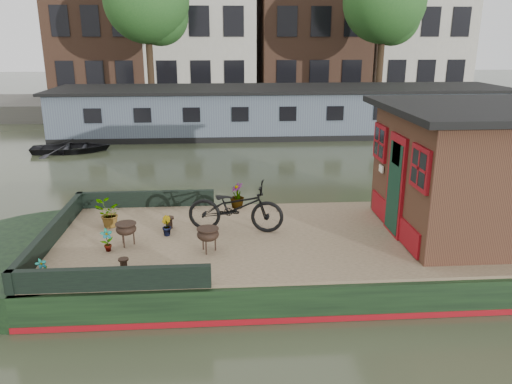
{
  "coord_description": "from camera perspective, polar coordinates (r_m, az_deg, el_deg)",
  "views": [
    {
      "loc": [
        -2.81,
        -8.71,
        4.23
      ],
      "look_at": [
        -2.16,
        0.5,
        1.37
      ],
      "focal_mm": 35.0,
      "sensor_mm": 36.0,
      "label": 1
    }
  ],
  "objects": [
    {
      "name": "ground",
      "position": [
        10.08,
        12.65,
        -8.06
      ],
      "size": [
        120.0,
        120.0,
        0.0
      ],
      "primitive_type": "plane",
      "color": "#313823",
      "rests_on": "ground"
    },
    {
      "name": "houseboat_hull",
      "position": [
        9.68,
        5.12,
        -7.0
      ],
      "size": [
        14.01,
        4.02,
        0.6
      ],
      "color": "black",
      "rests_on": "ground"
    },
    {
      "name": "houseboat_deck",
      "position": [
        9.83,
        12.89,
        -4.76
      ],
      "size": [
        11.8,
        3.8,
        0.05
      ],
      "primitive_type": "cube",
      "color": "#8D7757",
      "rests_on": "houseboat_hull"
    },
    {
      "name": "bow_bulwark",
      "position": [
        9.62,
        -17.42,
        -4.36
      ],
      "size": [
        3.0,
        4.0,
        0.35
      ],
      "color": "black",
      "rests_on": "houseboat_deck"
    },
    {
      "name": "cabin",
      "position": [
        10.31,
        25.09,
        2.37
      ],
      "size": [
        4.0,
        3.5,
        2.42
      ],
      "color": "#321913",
      "rests_on": "houseboat_deck"
    },
    {
      "name": "bicycle",
      "position": [
        9.55,
        -2.34,
        -1.73
      ],
      "size": [
        1.92,
        0.95,
        0.97
      ],
      "primitive_type": "imported",
      "rotation": [
        0.0,
        0.0,
        1.4
      ],
      "color": "black",
      "rests_on": "houseboat_deck"
    },
    {
      "name": "potted_plant_a",
      "position": [
        9.1,
        -16.66,
        -5.31
      ],
      "size": [
        0.26,
        0.24,
        0.41
      ],
      "primitive_type": "imported",
      "rotation": [
        0.0,
        0.0,
        0.57
      ],
      "color": "#9A5D2C",
      "rests_on": "houseboat_deck"
    },
    {
      "name": "potted_plant_b",
      "position": [
        9.57,
        -10.23,
        -3.83
      ],
      "size": [
        0.26,
        0.27,
        0.38
      ],
      "primitive_type": "imported",
      "rotation": [
        0.0,
        0.0,
        2.18
      ],
      "color": "brown",
      "rests_on": "houseboat_deck"
    },
    {
      "name": "potted_plant_c",
      "position": [
        10.22,
        -16.54,
        -2.41
      ],
      "size": [
        0.59,
        0.54,
        0.55
      ],
      "primitive_type": "imported",
      "rotation": [
        0.0,
        0.0,
        3.41
      ],
      "color": "brown",
      "rests_on": "houseboat_deck"
    },
    {
      "name": "potted_plant_d",
      "position": [
        10.92,
        -2.17,
        -0.4
      ],
      "size": [
        0.4,
        0.4,
        0.56
      ],
      "primitive_type": "imported",
      "rotation": [
        0.0,
        0.0,
        5.05
      ],
      "color": "brown",
      "rests_on": "houseboat_deck"
    },
    {
      "name": "potted_plant_e",
      "position": [
        8.42,
        -23.26,
        -8.16
      ],
      "size": [
        0.21,
        0.22,
        0.34
      ],
      "primitive_type": "imported",
      "rotation": [
        0.0,
        0.0,
        0.87
      ],
      "color": "#A84831",
      "rests_on": "houseboat_deck"
    },
    {
      "name": "brazier_front",
      "position": [
        8.75,
        -5.5,
        -5.47
      ],
      "size": [
        0.49,
        0.49,
        0.44
      ],
      "primitive_type": null,
      "rotation": [
        0.0,
        0.0,
        0.23
      ],
      "color": "black",
      "rests_on": "houseboat_deck"
    },
    {
      "name": "brazier_rear",
      "position": [
        9.27,
        -14.58,
        -4.68
      ],
      "size": [
        0.5,
        0.5,
        0.42
      ],
      "primitive_type": null,
      "rotation": [
        0.0,
        0.0,
        -0.35
      ],
      "color": "black",
      "rests_on": "houseboat_deck"
    },
    {
      "name": "bollard_port",
      "position": [
        9.94,
        -9.91,
        -3.46
      ],
      "size": [
        0.2,
        0.2,
        0.23
      ],
      "primitive_type": "cylinder",
      "color": "black",
      "rests_on": "houseboat_deck"
    },
    {
      "name": "bollard_stbd",
      "position": [
        8.39,
        -14.89,
        -7.96
      ],
      "size": [
        0.17,
        0.17,
        0.19
      ],
      "primitive_type": "cylinder",
      "color": "black",
      "rests_on": "houseboat_deck"
    },
    {
      "name": "dinghy",
      "position": [
        20.61,
        -20.39,
        5.15
      ],
      "size": [
        3.19,
        2.47,
        0.61
      ],
      "primitive_type": "imported",
      "rotation": [
        0.0,
        0.0,
        1.7
      ],
      "color": "black",
      "rests_on": "ground"
    },
    {
      "name": "far_houseboat",
      "position": [
        23.11,
        3.0,
        9.07
      ],
      "size": [
        20.4,
        4.4,
        2.11
      ],
      "color": "#485660",
      "rests_on": "ground"
    },
    {
      "name": "quay",
      "position": [
        29.58,
        1.45,
        9.86
      ],
      "size": [
        60.0,
        6.0,
        0.9
      ],
      "primitive_type": "cube",
      "color": "#47443F",
      "rests_on": "ground"
    },
    {
      "name": "tree_left",
      "position": [
        28.05,
        -12.07,
        20.26
      ],
      "size": [
        4.4,
        4.4,
        7.4
      ],
      "color": "#332316",
      "rests_on": "quay"
    },
    {
      "name": "tree_right",
      "position": [
        29.23,
        14.69,
        19.95
      ],
      "size": [
        4.4,
        4.4,
        7.4
      ],
      "color": "#332316",
      "rests_on": "quay"
    }
  ]
}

